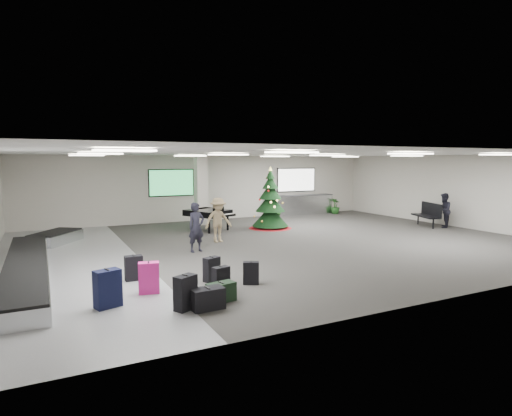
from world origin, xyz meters
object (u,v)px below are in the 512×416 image
bench (428,213)px  potted_plant_right (335,206)px  service_counter (299,205)px  pink_suitcase (149,278)px  traveler_b (218,220)px  christmas_tree (270,207)px  traveler_bench (444,210)px  baggage_carousel (34,261)px  potted_plant_left (278,212)px  traveler_a (196,227)px  grand_piano (209,213)px

bench → potted_plant_right: bench is taller
service_counter → pink_suitcase: service_counter is taller
pink_suitcase → traveler_b: (3.62, 4.98, 0.46)m
christmas_tree → traveler_bench: christmas_tree is taller
pink_suitcase → baggage_carousel: bearing=135.2°
service_counter → traveler_b: size_ratio=2.51×
traveler_b → baggage_carousel: bearing=-172.2°
baggage_carousel → traveler_b: (5.94, 1.29, 0.60)m
traveler_bench → potted_plant_left: (-5.11, 5.77, -0.39)m
service_counter → potted_plant_right: service_counter is taller
traveler_a → potted_plant_right: traveler_a is taller
service_counter → traveler_b: bearing=-141.8°
traveler_b → potted_plant_left: bearing=37.1°
baggage_carousel → grand_piano: bearing=31.0°
grand_piano → potted_plant_left: bearing=-1.6°
bench → traveler_b: 9.82m
pink_suitcase → grand_piano: size_ratio=0.33×
baggage_carousel → service_counter: bearing=27.7°
traveler_bench → potted_plant_right: 6.32m
bench → potted_plant_left: bearing=152.8°
grand_piano → traveler_bench: traveler_bench is taller
baggage_carousel → bench: size_ratio=5.46×
traveler_a → christmas_tree: bearing=21.5°
service_counter → traveler_a: size_ratio=2.52×
pink_suitcase → traveler_b: 6.18m
baggage_carousel → bench: bearing=2.0°
pink_suitcase → grand_piano: (4.24, 7.62, 0.39)m
christmas_tree → traveler_b: (-3.23, -1.99, -0.11)m
grand_piano → traveler_a: (-1.86, -3.89, 0.07)m
pink_suitcase → potted_plant_left: size_ratio=0.96×
traveler_b → potted_plant_left: size_ratio=2.15×
potted_plant_left → bench: bearing=-47.5°
christmas_tree → traveler_b: bearing=-148.4°
christmas_tree → grand_piano: 2.70m
christmas_tree → service_counter: bearing=43.2°
service_counter → bench: 6.82m
traveler_a → baggage_carousel: bearing=166.3°
christmas_tree → grand_piano: bearing=165.9°
service_counter → potted_plant_right: bearing=-15.1°
baggage_carousel → potted_plant_left: size_ratio=12.89×
pink_suitcase → bench: bench is taller
baggage_carousel → traveler_a: bearing=0.7°
christmas_tree → potted_plant_right: size_ratio=3.10×
baggage_carousel → potted_plant_right: (14.87, 6.18, 0.22)m
bench → traveler_a: size_ratio=1.11×
bench → potted_plant_left: 7.06m
baggage_carousel → service_counter: service_counter is taller
traveler_a → traveler_bench: bearing=-14.7°
pink_suitcase → potted_plant_right: (12.56, 9.87, 0.08)m
baggage_carousel → traveler_b: 6.11m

